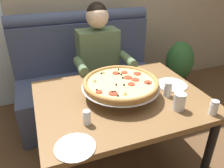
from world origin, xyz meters
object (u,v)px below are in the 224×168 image
(shaker_pepper_flakes, at_px, (87,119))
(plate_near_left, at_px, (75,146))
(pizza, at_px, (121,83))
(diner_main, at_px, (101,64))
(plate_near_right, at_px, (172,84))
(booth_bench, at_px, (89,81))
(potted_plant, at_px, (179,65))
(drinking_glass, at_px, (179,103))
(dining_table, at_px, (121,107))
(shaker_oregano, at_px, (168,90))
(shaker_parmesan, at_px, (214,109))

(shaker_pepper_flakes, bearing_deg, plate_near_left, -123.22)
(pizza, distance_m, shaker_pepper_flakes, 0.39)
(diner_main, xyz_separation_m, plate_near_right, (0.38, -0.64, 0.03))
(diner_main, bearing_deg, booth_bench, 103.49)
(shaker_pepper_flakes, relative_size, potted_plant, 0.14)
(booth_bench, xyz_separation_m, drinking_glass, (0.29, -1.21, 0.38))
(booth_bench, xyz_separation_m, pizza, (-0.00, -0.92, 0.43))
(shaker_pepper_flakes, bearing_deg, booth_bench, 74.85)
(dining_table, height_order, shaker_oregano, shaker_oregano)
(drinking_glass, height_order, potted_plant, drinking_glass)
(shaker_parmesan, bearing_deg, shaker_oregano, 117.25)
(plate_near_left, bearing_deg, plate_near_right, 25.45)
(drinking_glass, bearing_deg, booth_bench, 103.47)
(booth_bench, height_order, dining_table, booth_bench)
(dining_table, xyz_separation_m, potted_plant, (1.26, 1.00, -0.25))
(booth_bench, bearing_deg, plate_near_right, -63.98)
(dining_table, bearing_deg, shaker_oregano, -18.52)
(pizza, distance_m, drinking_glass, 0.42)
(potted_plant, bearing_deg, shaker_parmesan, -119.69)
(shaker_oregano, bearing_deg, shaker_pepper_flakes, -169.86)
(shaker_parmesan, bearing_deg, dining_table, 139.52)
(plate_near_right, bearing_deg, diner_main, 120.61)
(potted_plant, bearing_deg, booth_bench, -176.92)
(potted_plant, bearing_deg, shaker_pepper_flakes, -142.21)
(shaker_parmesan, height_order, plate_near_left, shaker_parmesan)
(booth_bench, height_order, potted_plant, booth_bench)
(plate_near_right, relative_size, drinking_glass, 2.03)
(diner_main, height_order, shaker_parmesan, diner_main)
(booth_bench, relative_size, dining_table, 1.30)
(plate_near_left, bearing_deg, shaker_parmesan, -0.82)
(shaker_oregano, xyz_separation_m, plate_near_left, (-0.73, -0.28, -0.04))
(dining_table, relative_size, shaker_parmesan, 12.29)
(dining_table, xyz_separation_m, diner_main, (0.06, 0.67, 0.07))
(pizza, bearing_deg, diner_main, 84.30)
(shaker_oregano, xyz_separation_m, potted_plant, (0.95, 1.11, -0.39))
(drinking_glass, bearing_deg, pizza, 134.73)
(booth_bench, distance_m, shaker_oregano, 1.15)
(booth_bench, height_order, shaker_parmesan, booth_bench)
(shaker_parmesan, bearing_deg, potted_plant, 60.31)
(pizza, relative_size, plate_near_right, 2.31)
(booth_bench, relative_size, drinking_glass, 13.18)
(dining_table, height_order, pizza, pizza)
(shaker_parmesan, bearing_deg, diner_main, 110.60)
(diner_main, height_order, plate_near_left, diner_main)
(potted_plant, bearing_deg, diner_main, -164.39)
(diner_main, relative_size, plate_near_left, 5.86)
(dining_table, xyz_separation_m, shaker_oregano, (0.31, -0.11, 0.13))
(shaker_oregano, relative_size, plate_near_right, 0.46)
(plate_near_left, bearing_deg, pizza, 43.72)
(dining_table, bearing_deg, shaker_parmesan, -40.48)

